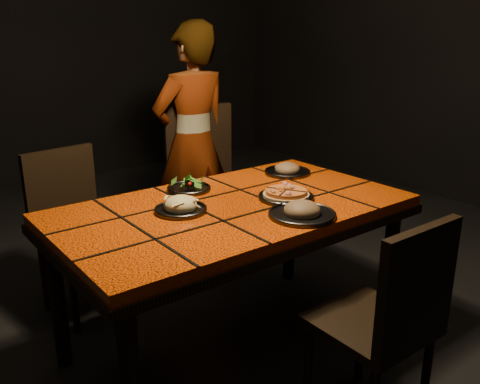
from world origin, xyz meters
TOP-DOWN VIEW (x-y plane):
  - room_shell at (0.00, 0.00)m, footprint 6.04×7.04m
  - dining_table at (0.00, 0.00)m, footprint 1.62×0.92m
  - chair_near at (0.12, -0.80)m, footprint 0.41×0.41m
  - chair_far_left at (-0.45, 0.86)m, footprint 0.46×0.46m
  - chair_far_right at (0.51, 0.98)m, footprint 0.56×0.56m
  - diner at (0.47, 1.06)m, footprint 0.58×0.39m
  - plate_pizza at (0.25, -0.09)m, footprint 0.30×0.30m
  - plate_pasta at (-0.24, 0.06)m, footprint 0.23×0.23m
  - plate_salad at (-0.04, 0.30)m, footprint 0.22×0.22m
  - plate_mushroom_a at (0.14, -0.31)m, footprint 0.29×0.29m
  - plate_mushroom_b at (0.55, 0.23)m, footprint 0.25×0.25m

SIDE VIEW (x-z plane):
  - chair_near at x=0.12m, z-range 0.06..0.95m
  - chair_far_left at x=-0.45m, z-range 0.07..0.96m
  - chair_far_right at x=0.51m, z-range 0.08..1.11m
  - dining_table at x=0.00m, z-range 0.30..1.05m
  - plate_pizza at x=0.25m, z-range 0.75..0.79m
  - plate_pasta at x=-0.24m, z-range 0.73..0.81m
  - plate_mushroom_b at x=0.55m, z-range 0.73..0.81m
  - plate_mushroom_a at x=0.14m, z-range 0.73..0.82m
  - plate_salad at x=-0.04m, z-range 0.74..0.81m
  - diner at x=0.47m, z-range 0.00..1.58m
  - room_shell at x=0.00m, z-range -0.04..3.04m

